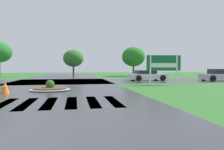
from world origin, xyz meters
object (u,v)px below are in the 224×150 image
Objects in this scene: median_island at (50,88)px; car_white_sedan at (220,75)px; estate_billboard at (164,64)px; traffic_cone at (5,87)px; car_blue_compact at (147,76)px.

median_island is 18.99m from car_white_sedan.
median_island is (-9.02, -2.75, -1.61)m from estate_billboard.
car_white_sedan is 6.17× the size of traffic_cone.
median_island is at bearing 23.43° from estate_billboard.
car_blue_compact is at bearing 42.00° from median_island.
traffic_cone is at bearing -155.25° from car_white_sedan.
median_island is 3.54× the size of traffic_cone.
estate_billboard is 9.67m from car_white_sedan.
traffic_cone is (-12.07, -9.97, -0.21)m from car_blue_compact.
estate_billboard is 1.13× the size of median_island.
car_blue_compact is 8.16m from car_white_sedan.
median_island is 2.62m from traffic_cone.
car_blue_compact reaches higher than traffic_cone.
car_white_sedan is 21.58m from traffic_cone.
car_blue_compact is 5.96× the size of traffic_cone.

